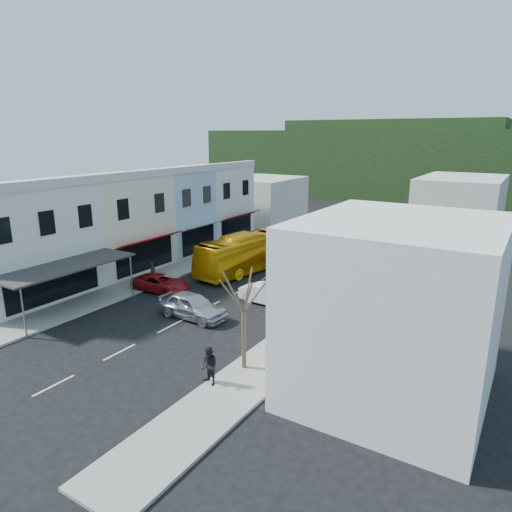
{
  "coord_description": "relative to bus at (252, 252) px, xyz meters",
  "views": [
    {
      "loc": [
        18.19,
        -23.18,
        11.48
      ],
      "look_at": [
        0.0,
        6.0,
        2.2
      ],
      "focal_mm": 32.0,
      "sensor_mm": 36.0,
      "label": 1
    }
  ],
  "objects": [
    {
      "name": "ground",
      "position": [
        2.3,
        -8.95,
        -1.55
      ],
      "size": [
        120.0,
        120.0,
        0.0
      ],
      "primitive_type": "plane",
      "color": "black",
      "rests_on": "ground"
    },
    {
      "name": "sidewalk_left",
      "position": [
        -5.2,
        1.05,
        -1.48
      ],
      "size": [
        3.0,
        52.0,
        0.15
      ],
      "primitive_type": "cube",
      "color": "gray",
      "rests_on": "ground"
    },
    {
      "name": "sidewalk_right",
      "position": [
        9.8,
        1.05,
        -1.48
      ],
      "size": [
        3.0,
        52.0,
        0.15
      ],
      "primitive_type": "cube",
      "color": "gray",
      "rests_on": "ground"
    },
    {
      "name": "shopfront_row",
      "position": [
        -10.19,
        -3.95,
        2.45
      ],
      "size": [
        8.25,
        30.0,
        8.0
      ],
      "color": "silver",
      "rests_on": "ground"
    },
    {
      "name": "right_building",
      "position": [
        15.8,
        -12.95,
        2.45
      ],
      "size": [
        8.0,
        9.0,
        8.0
      ],
      "primitive_type": "cube",
      "color": "silver",
      "rests_on": "ground"
    },
    {
      "name": "distant_block_left",
      "position": [
        -9.7,
        18.05,
        1.45
      ],
      "size": [
        8.0,
        10.0,
        6.0
      ],
      "primitive_type": "cube",
      "color": "#B7B2A8",
      "rests_on": "ground"
    },
    {
      "name": "distant_block_right",
      "position": [
        13.3,
        21.05,
        1.95
      ],
      "size": [
        8.0,
        12.0,
        7.0
      ],
      "primitive_type": "cube",
      "color": "#B7B2A8",
      "rests_on": "ground"
    },
    {
      "name": "hillside",
      "position": [
        0.85,
        56.14,
        5.18
      ],
      "size": [
        80.0,
        26.0,
        14.0
      ],
      "color": "black",
      "rests_on": "ground"
    },
    {
      "name": "bus",
      "position": [
        0.0,
        0.0,
        0.0
      ],
      "size": [
        4.01,
        11.83,
        3.1
      ],
      "primitive_type": "imported",
      "rotation": [
        0.0,
        0.0,
        -0.13
      ],
      "color": "#D49208",
      "rests_on": "ground"
    },
    {
      "name": "car_silver",
      "position": [
        2.58,
        -11.13,
        -0.85
      ],
      "size": [
        4.45,
        1.92,
        1.4
      ],
      "primitive_type": "imported",
      "rotation": [
        0.0,
        0.0,
        1.54
      ],
      "color": "silver",
      "rests_on": "ground"
    },
    {
      "name": "car_white",
      "position": [
        5.45,
        -6.43,
        -0.85
      ],
      "size": [
        4.47,
        1.97,
        1.4
      ],
      "primitive_type": "imported",
      "rotation": [
        0.0,
        0.0,
        1.53
      ],
      "color": "white",
      "rests_on": "ground"
    },
    {
      "name": "car_red",
      "position": [
        -2.7,
        -8.4,
        -0.85
      ],
      "size": [
        4.75,
        2.3,
        1.4
      ],
      "primitive_type": "imported",
      "rotation": [
        0.0,
        0.0,
        1.66
      ],
      "color": "maroon",
      "rests_on": "ground"
    },
    {
      "name": "car_black_near",
      "position": [
        3.75,
        5.19,
        -0.85
      ],
      "size": [
        4.61,
        2.14,
        1.4
      ],
      "primitive_type": "imported",
      "rotation": [
        0.0,
        0.0,
        1.64
      ],
      "color": "black",
      "rests_on": "ground"
    },
    {
      "name": "car_navy_mid",
      "position": [
        4.64,
        11.53,
        -0.85
      ],
      "size": [
        4.56,
        2.23,
        1.4
      ],
      "primitive_type": "imported",
      "rotation": [
        0.0,
        0.0,
        1.67
      ],
      "color": "black",
      "rests_on": "ground"
    },
    {
      "name": "car_black_far",
      "position": [
        -1.23,
        10.99,
        -0.85
      ],
      "size": [
        4.56,
        2.24,
        1.4
      ],
      "primitive_type": "imported",
      "rotation": [
        0.0,
        0.0,
        1.47
      ],
      "color": "black",
      "rests_on": "ground"
    },
    {
      "name": "car_navy_far",
      "position": [
        4.64,
        16.28,
        -0.85
      ],
      "size": [
        4.55,
        1.97,
        1.4
      ],
      "primitive_type": "imported",
      "rotation": [
        0.0,
        0.0,
        1.54
      ],
      "color": "black",
      "rests_on": "ground"
    },
    {
      "name": "pedestrian_left",
      "position": [
        -4.32,
        -7.57,
        -0.55
      ],
      "size": [
        0.51,
        0.67,
        1.7
      ],
      "primitive_type": "imported",
      "rotation": [
        0.0,
        0.0,
        1.78
      ],
      "color": "black",
      "rests_on": "sidewalk_left"
    },
    {
      "name": "pedestrian_right",
      "position": [
        8.6,
        -17.14,
        -0.55
      ],
      "size": [
        0.78,
        0.59,
        1.7
      ],
      "primitive_type": "imported",
      "rotation": [
        0.0,
        0.0,
        -0.24
      ],
      "color": "black",
      "rests_on": "sidewalk_right"
    },
    {
      "name": "direction_sign",
      "position": [
        8.7,
        -8.25,
        0.27
      ],
      "size": [
        0.52,
        1.68,
        3.64
      ],
      "primitive_type": null,
      "rotation": [
        0.0,
        0.0,
        0.1
      ],
      "color": "#0F5920",
      "rests_on": "ground"
    },
    {
      "name": "street_tree",
      "position": [
        9.08,
        -14.97,
        1.55
      ],
      "size": [
        3.05,
        3.05,
        6.2
      ],
      "primitive_type": null,
      "rotation": [
        0.0,
        0.0,
        0.3
      ],
      "color": "#362B1E",
      "rests_on": "ground"
    },
    {
      "name": "traffic_signal",
      "position": [
        8.66,
        19.82,
        0.88
      ],
      "size": [
        1.09,
        1.27,
        4.87
      ],
      "primitive_type": null,
      "rotation": [
        0.0,
        0.0,
        2.81
      ],
      "color": "black",
      "rests_on": "ground"
    }
  ]
}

